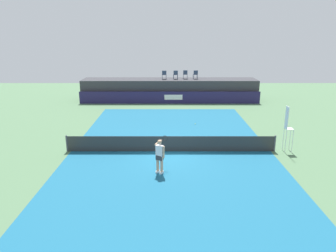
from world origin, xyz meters
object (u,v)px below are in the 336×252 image
object	(u,v)px
spectator_chair_center	(185,74)
tennis_ball	(195,124)
umpire_chair	(288,126)
net_post_near	(67,143)
tennis_player	(160,155)
spectator_chair_far_left	(164,74)
spectator_chair_left	(176,74)
spectator_chair_right	(196,74)
net_post_far	(275,143)

from	to	relation	value
spectator_chair_center	tennis_ball	distance (m)	9.99
umpire_chair	net_post_near	world-z (taller)	umpire_chair
net_post_near	tennis_player	world-z (taller)	tennis_player
spectator_chair_far_left	tennis_player	xyz separation A→B (m)	(-0.02, -18.29, -1.73)
spectator_chair_far_left	umpire_chair	size ratio (longest dim) A/B	0.32
net_post_near	tennis_ball	xyz separation A→B (m)	(8.14, 5.89, -0.46)
umpire_chair	tennis_ball	distance (m)	7.82
tennis_player	tennis_ball	bearing A→B (deg)	74.30
umpire_chair	net_post_near	distance (m)	13.09
spectator_chair_center	tennis_player	size ratio (longest dim) A/B	0.50
spectator_chair_left	tennis_ball	bearing A→B (deg)	-82.02
spectator_chair_right	net_post_near	bearing A→B (deg)	-119.95
spectator_chair_far_left	tennis_player	bearing A→B (deg)	-90.06
spectator_chair_right	tennis_ball	distance (m)	9.92
net_post_far	net_post_near	bearing A→B (deg)	180.00
spectator_chair_far_left	spectator_chair_left	world-z (taller)	same
tennis_player	net_post_far	bearing A→B (deg)	24.26
net_post_far	tennis_ball	size ratio (longest dim) A/B	14.71
spectator_chair_left	spectator_chair_center	size ratio (longest dim) A/B	1.00
spectator_chair_far_left	net_post_far	size ratio (longest dim) A/B	0.89
spectator_chair_far_left	net_post_near	world-z (taller)	spectator_chair_far_left
spectator_chair_center	spectator_chair_right	xyz separation A→B (m)	(1.05, -0.09, 0.00)
net_post_near	spectator_chair_left	bearing A→B (deg)	65.98
spectator_chair_far_left	tennis_player	world-z (taller)	spectator_chair_far_left
spectator_chair_far_left	spectator_chair_left	size ratio (longest dim) A/B	1.00
spectator_chair_center	spectator_chair_right	distance (m)	1.06
spectator_chair_far_left	net_post_near	distance (m)	16.40
spectator_chair_center	net_post_near	size ratio (longest dim) A/B	0.89
spectator_chair_left	tennis_ball	world-z (taller)	spectator_chair_left
spectator_chair_far_left	umpire_chair	xyz separation A→B (m)	(7.41, -15.24, -1.11)
spectator_chair_center	umpire_chair	distance (m)	16.40
spectator_chair_left	net_post_near	distance (m)	16.89
net_post_near	umpire_chair	bearing A→B (deg)	-0.01
net_post_near	spectator_chair_far_left	bearing A→B (deg)	69.69
spectator_chair_center	umpire_chair	world-z (taller)	spectator_chair_center
tennis_player	spectator_chair_center	bearing A→B (deg)	83.21
spectator_chair_right	tennis_ball	xyz separation A→B (m)	(-0.75, -9.53, -2.66)
spectator_chair_right	tennis_player	world-z (taller)	spectator_chair_right
net_post_far	tennis_ball	xyz separation A→B (m)	(-4.26, 5.89, -0.46)
umpire_chair	tennis_player	size ratio (longest dim) A/B	1.56
spectator_chair_center	net_post_near	world-z (taller)	spectator_chair_center
spectator_chair_center	tennis_ball	size ratio (longest dim) A/B	13.06
spectator_chair_left	spectator_chair_right	xyz separation A→B (m)	(2.07, 0.13, 0.00)
spectator_chair_center	net_post_far	distance (m)	16.32
tennis_player	tennis_ball	size ratio (longest dim) A/B	26.03
net_post_near	net_post_far	xyz separation A→B (m)	(12.40, 0.00, 0.00)
tennis_ball	net_post_near	bearing A→B (deg)	-144.10
spectator_chair_center	net_post_far	size ratio (longest dim) A/B	0.89
umpire_chair	net_post_far	size ratio (longest dim) A/B	2.76
spectator_chair_right	tennis_player	xyz separation A→B (m)	(-3.26, -18.48, -1.73)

